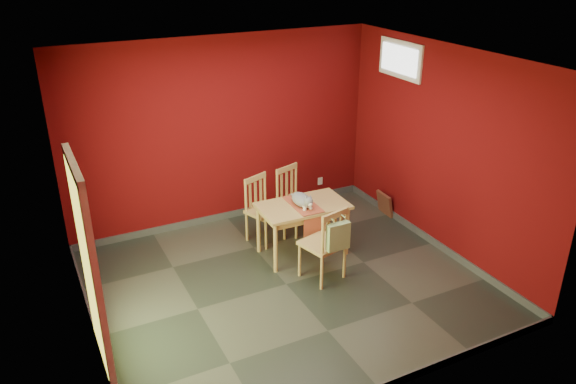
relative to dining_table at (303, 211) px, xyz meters
name	(u,v)px	position (x,y,z in m)	size (l,w,h in m)	color
ground	(286,284)	(-0.53, -0.58, -0.62)	(4.50, 4.50, 0.00)	#2D342D
room_shell	(286,281)	(-0.53, -0.58, -0.57)	(4.50, 4.50, 4.50)	#5C090B
doorway	(88,264)	(-2.76, -0.98, 0.50)	(0.06, 1.01, 2.13)	#B7D838
window	(400,59)	(1.70, 0.42, 1.73)	(0.05, 0.90, 0.50)	white
outlet_plate	(320,181)	(1.07, 1.41, -0.32)	(0.08, 0.01, 0.12)	silver
dining_table	(303,211)	(0.00, 0.00, 0.00)	(1.16, 0.70, 0.71)	tan
table_runner	(307,211)	(0.00, -0.11, 0.04)	(0.32, 0.65, 0.33)	#AD4930
chair_far_left	(263,209)	(-0.30, 0.58, -0.15)	(0.56, 0.56, 0.92)	tan
chair_far_right	(294,199)	(0.21, 0.67, -0.15)	(0.55, 0.55, 0.94)	tan
chair_near	(325,243)	(-0.05, -0.66, -0.13)	(0.55, 0.55, 0.97)	tan
tote_bag	(338,236)	(-0.01, -0.89, 0.06)	(0.28, 0.18, 0.40)	#87A96C
cat	(301,197)	(-0.02, 0.00, 0.20)	(0.23, 0.43, 0.22)	slate
picture_frame	(385,204)	(1.66, 0.46, -0.45)	(0.13, 0.35, 0.35)	brown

